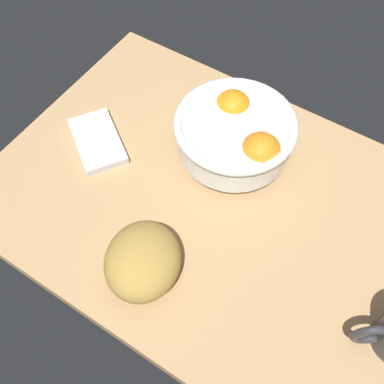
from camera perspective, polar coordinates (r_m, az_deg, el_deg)
The scene contains 4 objects.
ground_plane at distance 82.51cm, azimuth 4.02°, elevation -2.26°, with size 83.77×56.45×3.00cm, color tan.
fruit_bowl at distance 83.23cm, azimuth 5.55°, elevation 7.19°, with size 21.96×21.96×10.47cm.
bread_loaf at distance 72.51cm, azimuth -6.11°, elevation -8.46°, with size 13.75×11.93×7.62cm, color #AD863D.
napkin_folded at distance 90.10cm, azimuth -11.63°, elevation 6.22°, with size 13.59×8.05×1.53cm, color silver.
Camera 1 is at (-17.30, 37.57, 69.89)cm, focal length 43.07 mm.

